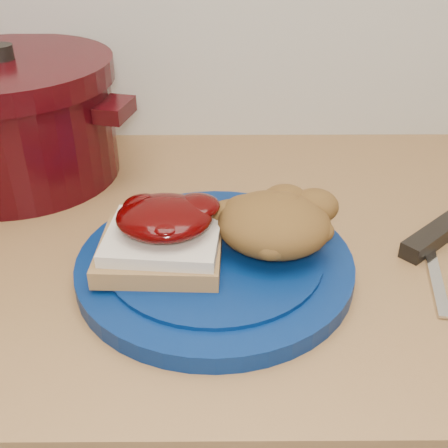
{
  "coord_description": "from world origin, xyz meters",
  "views": [
    {
      "loc": [
        -0.05,
        0.92,
        1.27
      ],
      "look_at": [
        -0.05,
        1.44,
        0.95
      ],
      "focal_mm": 45.0,
      "sensor_mm": 36.0,
      "label": 1
    }
  ],
  "objects": [
    {
      "name": "stuffing_mound",
      "position": [
        0.01,
        1.43,
        0.95
      ],
      "size": [
        0.14,
        0.12,
        0.06
      ],
      "primitive_type": "ellipsoid",
      "rotation": [
        0.0,
        0.0,
        -0.14
      ],
      "color": "brown",
      "rests_on": "plate"
    },
    {
      "name": "plate",
      "position": [
        -0.06,
        1.42,
        0.91
      ],
      "size": [
        0.34,
        0.34,
        0.02
      ],
      "primitive_type": "cylinder",
      "rotation": [
        0.0,
        0.0,
        -0.14
      ],
      "color": "#051D50",
      "rests_on": "wood_countertop"
    },
    {
      "name": "dutch_oven",
      "position": [
        -0.34,
        1.66,
        0.98
      ],
      "size": [
        0.35,
        0.35,
        0.18
      ],
      "rotation": [
        0.0,
        0.0,
        -0.24
      ],
      "color": "black",
      "rests_on": "wood_countertop"
    },
    {
      "name": "butter_knife",
      "position": [
        0.18,
        1.42,
        0.9
      ],
      "size": [
        0.04,
        0.16,
        0.0
      ],
      "primitive_type": "cube",
      "rotation": [
        0.0,
        0.0,
        1.39
      ],
      "color": "silver",
      "rests_on": "wood_countertop"
    },
    {
      "name": "sandwich",
      "position": [
        -0.11,
        1.41,
        0.95
      ],
      "size": [
        0.13,
        0.12,
        0.06
      ],
      "rotation": [
        0.0,
        0.0,
        -0.14
      ],
      "color": "olive",
      "rests_on": "plate"
    }
  ]
}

